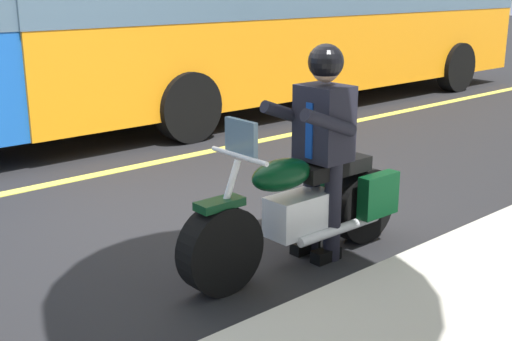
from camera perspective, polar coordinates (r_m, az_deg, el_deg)
The scene contains 5 objects.
ground_plane at distance 6.29m, azimuth -6.19°, elevation -4.53°, with size 80.00×80.00×0.00m, color black.
lane_center_stripe at distance 7.93m, azimuth -14.64°, elevation -0.58°, with size 60.00×0.16×0.01m, color #E5DB4C.
motorcycle_main at distance 5.29m, azimuth 4.18°, elevation -3.30°, with size 2.21×0.60×1.26m.
rider_main at distance 5.26m, azimuth 5.76°, elevation 3.18°, with size 0.62×0.55×1.74m.
bus_far at distance 12.21m, azimuth 3.14°, elevation 14.45°, with size 11.05×2.70×3.30m.
Camera 1 is at (3.38, 4.83, 2.19)m, focal length 46.36 mm.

